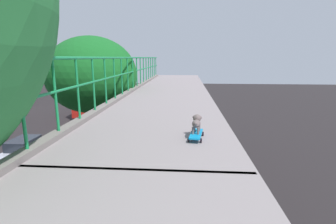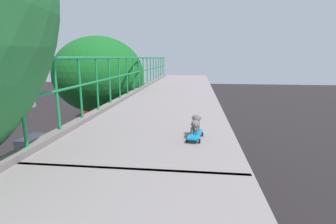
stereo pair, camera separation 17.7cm
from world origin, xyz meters
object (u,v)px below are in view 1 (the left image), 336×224
Objects in this scene: car_white_fifth at (46,180)px; toy_skateboard at (196,134)px; car_silver_sixth at (23,151)px; city_bus at (102,94)px; small_dog at (197,122)px.

toy_skateboard is (6.77, -6.68, 4.52)m from car_white_fifth.
car_white_fifth is at bearing -45.68° from car_silver_sixth.
car_silver_sixth is at bearing 134.32° from car_white_fifth.
city_bus is (-0.15, 15.73, 1.30)m from car_silver_sixth.
small_dog is (6.78, -6.61, 4.70)m from car_white_fifth.
city_bus is at bearing 100.97° from car_white_fifth.
toy_skateboard is at bearing -94.21° from small_dog.
car_silver_sixth is 15.40m from small_dog.
small_dog is at bearing -44.27° from car_white_fifth.
car_white_fifth is 12.27× the size of small_dog.
small_dog is (0.01, 0.07, 0.18)m from toy_skateboard.
city_bus reaches higher than car_silver_sixth.
toy_skateboard is (10.39, -10.38, 4.57)m from car_silver_sixth.
car_white_fifth is at bearing 135.41° from toy_skateboard.
toy_skateboard is at bearing -68.02° from city_bus.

